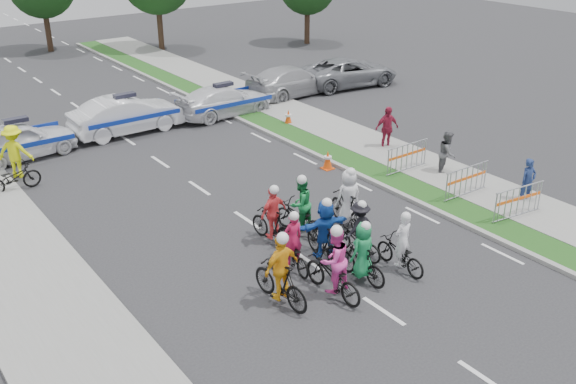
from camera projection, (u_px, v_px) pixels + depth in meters
ground at (384, 311)px, 15.44m from camera, size 90.00×90.00×0.00m
curb_right at (389, 189)px, 21.83m from camera, size 0.20×60.00×0.12m
grass_strip at (403, 184)px, 22.21m from camera, size 1.20×60.00×0.11m
sidewalk_right at (438, 172)px, 23.18m from camera, size 2.40×60.00×0.13m
sidewalk_left at (45, 305)px, 15.55m from camera, size 3.00×60.00×0.13m
rider_0 at (401, 251)px, 16.94m from camera, size 0.62×1.72×1.75m
rider_1 at (362, 257)px, 16.41m from camera, size 0.77×1.70×1.75m
rider_2 at (333, 270)px, 15.76m from camera, size 0.86×1.99×2.00m
rider_3 at (281, 276)px, 15.44m from camera, size 1.04×1.94×2.00m
rider_4 at (358, 234)px, 17.56m from camera, size 1.00×1.74×1.73m
rider_5 at (324, 234)px, 17.31m from camera, size 1.57×1.87×1.90m
rider_6 at (292, 250)px, 16.99m from camera, size 0.81×1.76×1.74m
rider_7 at (348, 204)px, 19.14m from camera, size 0.90×1.92×1.95m
rider_8 at (300, 212)px, 18.73m from camera, size 0.99×1.97×1.92m
rider_9 at (273, 220)px, 18.27m from camera, size 0.96×1.79×1.83m
police_car_0 at (19, 140)px, 24.28m from camera, size 4.40×2.17×1.44m
police_car_1 at (127, 115)px, 26.95m from camera, size 4.73×1.69×1.55m
police_car_2 at (224, 101)px, 29.23m from camera, size 4.77×2.14×1.36m
civilian_sedan at (292, 81)px, 32.16m from camera, size 5.28×2.51×1.49m
civilian_suv at (349, 72)px, 33.86m from camera, size 5.61×3.22×1.47m
spectator_0 at (528, 181)px, 20.66m from camera, size 0.62×0.48×1.52m
spectator_1 at (447, 153)px, 22.82m from camera, size 0.99×0.93×1.62m
spectator_2 at (387, 128)px, 25.10m from camera, size 1.09×0.63×1.75m
marshal_hiviz at (15, 151)px, 22.55m from camera, size 1.41×1.34×1.92m
barrier_0 at (518, 203)px, 19.62m from camera, size 2.05×0.76×1.12m
barrier_1 at (466, 182)px, 21.07m from camera, size 2.01×0.54×1.12m
barrier_2 at (407, 158)px, 23.02m from camera, size 2.00×0.51×1.12m
cone_0 at (328, 160)px, 23.48m from camera, size 0.40×0.40×0.70m
cone_1 at (288, 118)px, 28.04m from camera, size 0.40×0.40×0.70m
parked_bike at (13, 178)px, 21.56m from camera, size 1.91×0.82×0.98m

